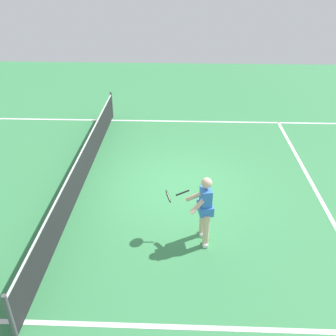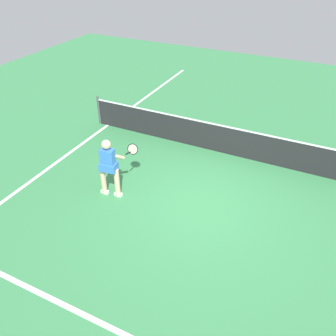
# 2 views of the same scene
# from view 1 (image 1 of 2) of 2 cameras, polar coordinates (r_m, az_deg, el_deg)

# --- Properties ---
(ground_plane) EXTENTS (25.53, 25.53, 0.00)m
(ground_plane) POSITION_cam_1_polar(r_m,az_deg,el_deg) (10.12, 1.49, -2.62)
(ground_plane) COLOR #38844C
(service_line_marking) EXTENTS (8.79, 0.10, 0.01)m
(service_line_marking) POSITION_cam_1_polar(r_m,az_deg,el_deg) (10.72, 21.08, -2.82)
(service_line_marking) COLOR white
(service_line_marking) RESTS_ON ground
(sideline_left_marking) EXTENTS (0.10, 17.64, 0.01)m
(sideline_left_marking) POSITION_cam_1_polar(r_m,az_deg,el_deg) (6.82, 0.88, -22.71)
(sideline_left_marking) COLOR white
(sideline_left_marking) RESTS_ON ground
(sideline_right_marking) EXTENTS (0.10, 17.64, 0.01)m
(sideline_right_marking) POSITION_cam_1_polar(r_m,az_deg,el_deg) (14.03, 1.77, 7.02)
(sideline_right_marking) COLOR white
(sideline_right_marking) RESTS_ON ground
(court_net) EXTENTS (9.47, 0.08, 0.97)m
(court_net) POSITION_cam_1_polar(r_m,az_deg,el_deg) (10.22, -12.79, -0.12)
(court_net) COLOR #4C4C51
(court_net) RESTS_ON ground
(tennis_player) EXTENTS (0.71, 1.02, 1.55)m
(tennis_player) POSITION_cam_1_polar(r_m,az_deg,el_deg) (7.87, 5.38, -5.89)
(tennis_player) COLOR beige
(tennis_player) RESTS_ON ground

